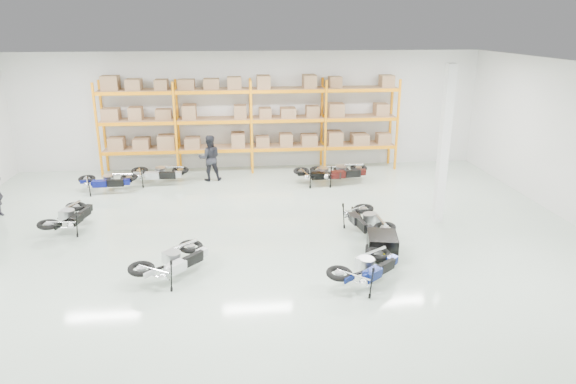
{
  "coord_description": "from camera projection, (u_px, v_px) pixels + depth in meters",
  "views": [
    {
      "loc": [
        -0.53,
        -12.99,
        5.55
      ],
      "look_at": [
        0.8,
        0.3,
        1.1
      ],
      "focal_mm": 32.0,
      "sensor_mm": 36.0,
      "label": 1
    }
  ],
  "objects": [
    {
      "name": "moto_blue_centre",
      "position": [
        367.0,
        262.0,
        11.27
      ],
      "size": [
        1.85,
        1.72,
        1.1
      ],
      "primitive_type": null,
      "rotation": [
        0.0,
        -0.09,
        2.25
      ],
      "color": "#061144",
      "rests_on": "ground"
    },
    {
      "name": "moto_back_b",
      "position": [
        159.0,
        170.0,
        18.27
      ],
      "size": [
        1.8,
        0.97,
        1.13
      ],
      "primitive_type": null,
      "rotation": [
        0.0,
        -0.09,
        1.51
      ],
      "color": "#A3A7AD",
      "rests_on": "ground"
    },
    {
      "name": "moto_black_far_left",
      "position": [
        69.0,
        212.0,
        14.22
      ],
      "size": [
        1.21,
        1.84,
        1.09
      ],
      "primitive_type": null,
      "rotation": [
        0.0,
        -0.09,
        2.91
      ],
      "color": "black",
      "rests_on": "ground"
    },
    {
      "name": "moto_back_c",
      "position": [
        322.0,
        170.0,
        18.24
      ],
      "size": [
        1.76,
        0.9,
        1.13
      ],
      "primitive_type": null,
      "rotation": [
        0.0,
        -0.09,
        1.55
      ],
      "color": "black",
      "rests_on": "ground"
    },
    {
      "name": "moto_back_a",
      "position": [
        106.0,
        177.0,
        17.41
      ],
      "size": [
        1.7,
        0.86,
        1.09
      ],
      "primitive_type": null,
      "rotation": [
        0.0,
        -0.09,
        1.58
      ],
      "color": "navy",
      "rests_on": "ground"
    },
    {
      "name": "moto_touring_right",
      "position": [
        367.0,
        215.0,
        13.98
      ],
      "size": [
        1.11,
        1.84,
        1.12
      ],
      "primitive_type": null,
      "rotation": [
        0.0,
        -0.09,
        0.15
      ],
      "color": "black",
      "rests_on": "ground"
    },
    {
      "name": "trailer",
      "position": [
        382.0,
        245.0,
        12.52
      ],
      "size": [
        0.86,
        1.53,
        0.62
      ],
      "rotation": [
        0.0,
        0.0,
        -0.19
      ],
      "color": "black",
      "rests_on": "ground"
    },
    {
      "name": "moto_silver_left",
      "position": [
        173.0,
        256.0,
        11.55
      ],
      "size": [
        1.81,
        1.86,
        1.12
      ],
      "primitive_type": null,
      "rotation": [
        0.0,
        -0.09,
        2.4
      ],
      "color": "#B3B5BA",
      "rests_on": "ground"
    },
    {
      "name": "structural_column",
      "position": [
        444.0,
        146.0,
        14.32
      ],
      "size": [
        0.25,
        0.25,
        4.5
      ],
      "primitive_type": "cube",
      "color": "white",
      "rests_on": "ground"
    },
    {
      "name": "pallet_rack",
      "position": [
        251.0,
        113.0,
        19.44
      ],
      "size": [
        11.28,
        0.98,
        3.62
      ],
      "color": "orange",
      "rests_on": "ground"
    },
    {
      "name": "moto_back_d",
      "position": [
        341.0,
        168.0,
        18.36
      ],
      "size": [
        1.91,
        1.09,
        1.18
      ],
      "primitive_type": null,
      "rotation": [
        0.0,
        -0.09,
        1.67
      ],
      "color": "#380D0B",
      "rests_on": "ground"
    },
    {
      "name": "room",
      "position": [
        259.0,
        155.0,
        13.35
      ],
      "size": [
        18.0,
        18.0,
        18.0
      ],
      "color": "#B4C9B7",
      "rests_on": "ground"
    },
    {
      "name": "person_back",
      "position": [
        210.0,
        158.0,
        18.61
      ],
      "size": [
        0.88,
        0.72,
        1.68
      ],
      "primitive_type": "imported",
      "rotation": [
        0.0,
        0.0,
        3.25
      ],
      "color": "black",
      "rests_on": "ground"
    }
  ]
}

